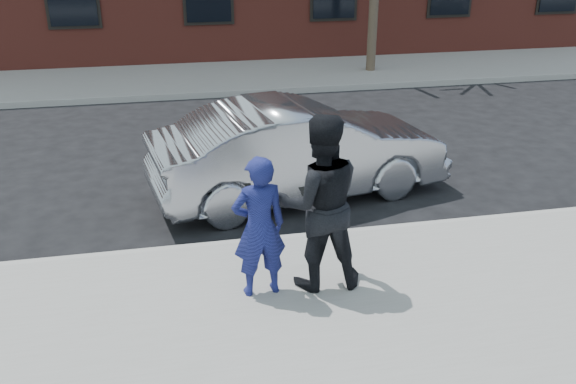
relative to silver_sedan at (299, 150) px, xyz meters
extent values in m
plane|color=black|center=(-0.68, -3.20, -0.77)|extent=(100.00, 100.00, 0.00)
cube|color=gray|center=(-0.68, -3.45, -0.70)|extent=(50.00, 3.50, 0.15)
cube|color=#999691|center=(-0.68, -1.65, -0.70)|extent=(50.00, 0.10, 0.15)
cube|color=gray|center=(-0.68, 8.05, -0.70)|extent=(50.00, 3.50, 0.15)
cube|color=#999691|center=(-0.68, 6.25, -0.70)|extent=(50.00, 0.10, 0.15)
imported|color=#999BA3|center=(0.00, 0.00, 0.00)|extent=(4.89, 2.42, 1.54)
imported|color=navy|center=(-1.10, -2.91, 0.22)|extent=(0.65, 0.47, 1.67)
cube|color=black|center=(-1.17, -2.70, 0.60)|extent=(0.08, 0.13, 0.08)
imported|color=black|center=(-0.40, -2.85, 0.42)|extent=(1.03, 0.82, 2.07)
cube|color=black|center=(-0.54, -2.67, 0.49)|extent=(0.09, 0.14, 0.06)
camera|label=1|loc=(-1.97, -8.83, 3.30)|focal=38.00mm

